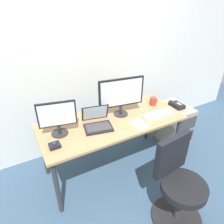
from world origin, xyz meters
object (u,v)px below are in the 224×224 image
at_px(office_chair, 178,186).
at_px(monitor_main, 121,94).
at_px(trackball_mouse, 55,145).
at_px(monitor_side, 57,117).
at_px(paper_notepad, 139,124).
at_px(coffee_mug, 153,101).
at_px(laptop, 97,122).
at_px(desk_phone, 176,105).
at_px(keyboard, 158,114).
at_px(file_cabinet, 173,123).

bearing_deg(office_chair, monitor_main, 94.12).
xyz_separation_m(office_chair, trackball_mouse, (-0.97, 0.76, 0.34)).
distance_m(monitor_side, paper_notepad, 0.92).
distance_m(office_chair, coffee_mug, 1.16).
height_order(laptop, trackball_mouse, laptop).
distance_m(desk_phone, monitor_side, 1.80).
distance_m(keyboard, paper_notepad, 0.34).
bearing_deg(keyboard, monitor_main, 149.28).
height_order(desk_phone, keyboard, keyboard).
bearing_deg(desk_phone, trackball_mouse, -172.40).
relative_size(desk_phone, monitor_side, 0.51).
relative_size(desk_phone, coffee_mug, 1.86).
bearing_deg(monitor_main, desk_phone, 0.97).
xyz_separation_m(laptop, paper_notepad, (0.43, -0.21, -0.05)).
distance_m(monitor_main, paper_notepad, 0.41).
height_order(file_cabinet, laptop, laptop).
bearing_deg(desk_phone, laptop, -175.36).
bearing_deg(keyboard, trackball_mouse, 179.70).
bearing_deg(desk_phone, file_cabinet, 63.22).
xyz_separation_m(office_chair, keyboard, (0.33, 0.76, 0.33)).
bearing_deg(paper_notepad, desk_phone, 19.25).
xyz_separation_m(desk_phone, coffee_mug, (-0.46, -0.01, 0.19)).
bearing_deg(coffee_mug, paper_notepad, -145.22).
relative_size(office_chair, coffee_mug, 8.89).
bearing_deg(monitor_main, paper_notepad, -77.62).
height_order(file_cabinet, office_chair, office_chair).
bearing_deg(paper_notepad, keyboard, 10.23).
relative_size(keyboard, paper_notepad, 1.98).
distance_m(monitor_side, laptop, 0.45).
xyz_separation_m(monitor_main, paper_notepad, (0.07, -0.30, -0.27)).
bearing_deg(office_chair, trackball_mouse, 141.68).
bearing_deg(desk_phone, monitor_side, -178.24).
bearing_deg(file_cabinet, monitor_side, -177.71).
bearing_deg(monitor_main, file_cabinet, 1.92).
bearing_deg(desk_phone, keyboard, -155.82).
bearing_deg(file_cabinet, desk_phone, -116.78).
relative_size(monitor_main, trackball_mouse, 5.05).
height_order(file_cabinet, monitor_side, monitor_side).
height_order(monitor_main, trackball_mouse, monitor_main).
relative_size(desk_phone, keyboard, 0.49).
relative_size(desk_phone, laptop, 0.55).
bearing_deg(laptop, monitor_main, 14.09).
relative_size(trackball_mouse, coffee_mug, 1.03).
bearing_deg(paper_notepad, trackball_mouse, 175.96).
bearing_deg(file_cabinet, laptop, -174.70).
relative_size(file_cabinet, monitor_main, 1.05).
relative_size(file_cabinet, coffee_mug, 5.45).
bearing_deg(trackball_mouse, desk_phone, 7.60).
relative_size(office_chair, keyboard, 2.32).
height_order(office_chair, monitor_side, monitor_side).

